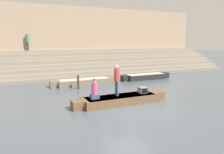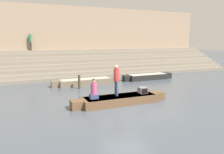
{
  "view_description": "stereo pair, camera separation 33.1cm",
  "coord_description": "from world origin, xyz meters",
  "px_view_note": "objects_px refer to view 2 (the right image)",
  "views": [
    {
      "loc": [
        -5.46,
        -9.97,
        3.57
      ],
      "look_at": [
        0.01,
        2.01,
        1.36
      ],
      "focal_mm": 35.0,
      "sensor_mm": 36.0,
      "label": 1
    },
    {
      "loc": [
        -5.15,
        -10.1,
        3.57
      ],
      "look_at": [
        0.01,
        2.01,
        1.36
      ],
      "focal_mm": 35.0,
      "sensor_mm": 36.0,
      "label": 2
    }
  ],
  "objects_px": {
    "rowboat_main": "(120,99)",
    "mooring_post": "(79,82)",
    "moored_boat_shore": "(148,77)",
    "person_on_steps": "(31,40)",
    "person_rowing": "(94,91)",
    "moored_boat_distant": "(86,82)",
    "person_standing": "(116,78)",
    "tv_set": "(143,90)"
  },
  "relations": [
    {
      "from": "rowboat_main",
      "to": "tv_set",
      "type": "relative_size",
      "value": 12.03
    },
    {
      "from": "person_standing",
      "to": "moored_boat_distant",
      "type": "distance_m",
      "value": 5.97
    },
    {
      "from": "person_rowing",
      "to": "tv_set",
      "type": "xyz_separation_m",
      "value": [
        3.07,
        0.04,
        -0.27
      ]
    },
    {
      "from": "person_rowing",
      "to": "person_standing",
      "type": "bearing_deg",
      "value": 0.88
    },
    {
      "from": "moored_boat_shore",
      "to": "person_on_steps",
      "type": "distance_m",
      "value": 12.42
    },
    {
      "from": "moored_boat_shore",
      "to": "person_on_steps",
      "type": "xyz_separation_m",
      "value": [
        -9.69,
        7.02,
        3.35
      ]
    },
    {
      "from": "moored_boat_shore",
      "to": "person_on_steps",
      "type": "relative_size",
      "value": 2.78
    },
    {
      "from": "person_standing",
      "to": "mooring_post",
      "type": "xyz_separation_m",
      "value": [
        -0.97,
        4.59,
        -0.96
      ]
    },
    {
      "from": "rowboat_main",
      "to": "person_standing",
      "type": "distance_m",
      "value": 1.26
    },
    {
      "from": "person_rowing",
      "to": "moored_boat_shore",
      "type": "bearing_deg",
      "value": 35.04
    },
    {
      "from": "person_standing",
      "to": "tv_set",
      "type": "xyz_separation_m",
      "value": [
        1.67,
        -0.1,
        -0.84
      ]
    },
    {
      "from": "person_standing",
      "to": "moored_boat_distant",
      "type": "xyz_separation_m",
      "value": [
        -0.11,
        5.85,
        -1.22
      ]
    },
    {
      "from": "person_on_steps",
      "to": "moored_boat_distant",
      "type": "bearing_deg",
      "value": -33.52
    },
    {
      "from": "tv_set",
      "to": "mooring_post",
      "type": "relative_size",
      "value": 0.46
    },
    {
      "from": "person_rowing",
      "to": "moored_boat_shore",
      "type": "height_order",
      "value": "person_rowing"
    },
    {
      "from": "moored_boat_shore",
      "to": "mooring_post",
      "type": "bearing_deg",
      "value": -164.88
    },
    {
      "from": "rowboat_main",
      "to": "person_on_steps",
      "type": "xyz_separation_m",
      "value": [
        -3.96,
        13.18,
        3.36
      ]
    },
    {
      "from": "moored_boat_shore",
      "to": "rowboat_main",
      "type": "bearing_deg",
      "value": -129.44
    },
    {
      "from": "moored_boat_shore",
      "to": "mooring_post",
      "type": "xyz_separation_m",
      "value": [
        -6.87,
        -1.41,
        0.26
      ]
    },
    {
      "from": "person_rowing",
      "to": "moored_boat_distant",
      "type": "xyz_separation_m",
      "value": [
        1.29,
        5.99,
        -0.65
      ]
    },
    {
      "from": "rowboat_main",
      "to": "mooring_post",
      "type": "relative_size",
      "value": 5.48
    },
    {
      "from": "rowboat_main",
      "to": "tv_set",
      "type": "height_order",
      "value": "tv_set"
    },
    {
      "from": "person_on_steps",
      "to": "tv_set",
      "type": "bearing_deg",
      "value": -38.03
    },
    {
      "from": "mooring_post",
      "to": "moored_boat_shore",
      "type": "bearing_deg",
      "value": 11.63
    },
    {
      "from": "tv_set",
      "to": "moored_boat_distant",
      "type": "distance_m",
      "value": 6.22
    },
    {
      "from": "rowboat_main",
      "to": "person_standing",
      "type": "bearing_deg",
      "value": 143.22
    },
    {
      "from": "tv_set",
      "to": "mooring_post",
      "type": "xyz_separation_m",
      "value": [
        -2.64,
        4.69,
        -0.12
      ]
    },
    {
      "from": "person_standing",
      "to": "person_on_steps",
      "type": "height_order",
      "value": "person_on_steps"
    },
    {
      "from": "rowboat_main",
      "to": "moored_boat_shore",
      "type": "relative_size",
      "value": 1.14
    },
    {
      "from": "rowboat_main",
      "to": "moored_boat_shore",
      "type": "height_order",
      "value": "moored_boat_shore"
    },
    {
      "from": "rowboat_main",
      "to": "person_on_steps",
      "type": "height_order",
      "value": "person_on_steps"
    },
    {
      "from": "tv_set",
      "to": "person_standing",
      "type": "bearing_deg",
      "value": 168.8
    },
    {
      "from": "rowboat_main",
      "to": "moored_boat_distant",
      "type": "distance_m",
      "value": 6.0
    },
    {
      "from": "moored_boat_shore",
      "to": "moored_boat_distant",
      "type": "distance_m",
      "value": 6.02
    },
    {
      "from": "mooring_post",
      "to": "person_standing",
      "type": "bearing_deg",
      "value": -78.09
    },
    {
      "from": "tv_set",
      "to": "person_on_steps",
      "type": "bearing_deg",
      "value": 104.87
    },
    {
      "from": "person_on_steps",
      "to": "rowboat_main",
      "type": "bearing_deg",
      "value": -43.86
    },
    {
      "from": "rowboat_main",
      "to": "person_rowing",
      "type": "xyz_separation_m",
      "value": [
        -1.58,
        0.0,
        0.67
      ]
    },
    {
      "from": "rowboat_main",
      "to": "person_standing",
      "type": "relative_size",
      "value": 3.24
    },
    {
      "from": "person_standing",
      "to": "moored_boat_shore",
      "type": "distance_m",
      "value": 8.51
    },
    {
      "from": "person_rowing",
      "to": "moored_boat_shore",
      "type": "distance_m",
      "value": 9.57
    },
    {
      "from": "person_rowing",
      "to": "moored_boat_shore",
      "type": "xyz_separation_m",
      "value": [
        7.3,
        6.15,
        -0.65
      ]
    }
  ]
}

